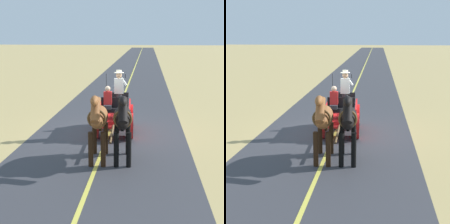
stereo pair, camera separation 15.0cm
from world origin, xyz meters
The scene contains 6 objects.
ground_plane centered at (0.00, 0.00, 0.00)m, with size 200.00×200.00×0.00m, color tan.
road_surface centered at (0.00, 0.00, 0.00)m, with size 5.84×160.00×0.01m, color #38383D.
road_centre_stripe centered at (0.00, 0.00, 0.01)m, with size 0.12×160.00×0.00m, color #DBCC4C.
horse_drawn_carriage centered at (-0.22, 0.17, 0.82)m, with size 1.52×4.51×2.50m.
horse_near_side centered at (-0.73, 3.18, 1.32)m, with size 0.68×2.14×2.21m.
horse_off_side centered at (0.00, 3.21, 1.32)m, with size 0.64×2.13×2.21m.
Camera 1 is at (-1.43, 12.82, 3.83)m, focal length 53.94 mm.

